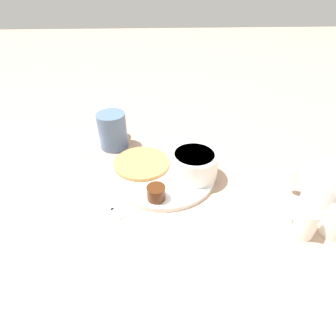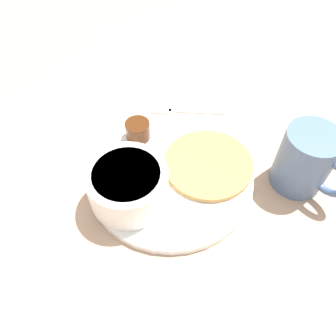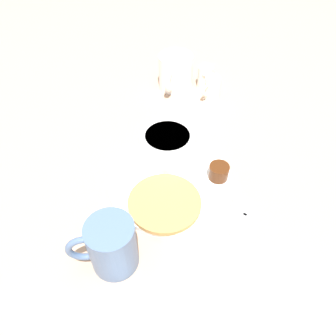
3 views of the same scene
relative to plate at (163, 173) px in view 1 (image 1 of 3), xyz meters
name	(u,v)px [view 1 (image 1 of 3)]	position (x,y,z in m)	size (l,w,h in m)	color
ground_plane	(163,175)	(0.00, 0.00, -0.01)	(4.00, 4.00, 0.00)	tan
plate	(163,173)	(0.00, 0.00, 0.00)	(0.25, 0.25, 0.01)	white
pancake_stack	(142,163)	(-0.05, 0.03, 0.01)	(0.14, 0.14, 0.01)	#B78447
bowl	(194,163)	(0.07, -0.01, 0.04)	(0.11, 0.11, 0.06)	white
syrup_cup	(156,193)	(-0.02, -0.09, 0.02)	(0.04, 0.04, 0.03)	#47230F
butter_ramekin	(201,173)	(0.09, -0.03, 0.02)	(0.05, 0.05, 0.04)	white
coffee_mug	(113,130)	(-0.13, 0.14, 0.04)	(0.08, 0.11, 0.10)	slate
creamer_pitcher_near	(306,222)	(0.26, -0.19, 0.02)	(0.04, 0.06, 0.06)	white
fork	(108,205)	(-0.12, -0.10, 0.00)	(0.10, 0.11, 0.00)	silver
napkin	(75,149)	(-0.24, 0.13, 0.00)	(0.13, 0.11, 0.00)	white
second_mug	(328,188)	(0.33, -0.11, 0.04)	(0.11, 0.09, 0.09)	white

